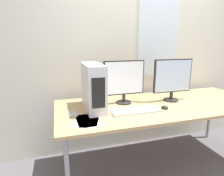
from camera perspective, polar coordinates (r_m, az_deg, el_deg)
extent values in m
cube|color=beige|center=(2.59, 8.89, 11.52)|extent=(8.00, 0.06, 2.70)
cube|color=silver|center=(2.67, 14.07, 16.69)|extent=(0.59, 0.01, 1.20)
cube|color=tan|center=(2.17, 15.04, -4.96)|extent=(2.32, 0.93, 0.03)
cylinder|color=#99999E|center=(2.38, -14.52, -13.36)|extent=(0.04, 0.04, 0.75)
cylinder|color=#99999E|center=(3.23, 27.60, -7.20)|extent=(0.04, 0.04, 0.75)
cube|color=silver|center=(1.88, -5.76, 0.33)|extent=(0.17, 0.49, 0.46)
cube|color=black|center=(1.65, -4.13, -1.58)|extent=(0.12, 0.00, 0.28)
cylinder|color=black|center=(2.12, 3.58, -4.36)|extent=(0.17, 0.17, 0.02)
cylinder|color=black|center=(2.10, 3.60, -2.85)|extent=(0.04, 0.04, 0.10)
cube|color=black|center=(2.05, 3.70, 3.18)|extent=(0.46, 0.03, 0.37)
cube|color=white|center=(2.03, 3.85, 3.10)|extent=(0.43, 0.00, 0.35)
cylinder|color=black|center=(2.31, 17.48, -3.44)|extent=(0.17, 0.17, 0.02)
cylinder|color=black|center=(2.29, 17.59, -2.05)|extent=(0.04, 0.04, 0.10)
cube|color=black|center=(2.25, 18.01, 3.56)|extent=(0.47, 0.03, 0.38)
cube|color=silver|center=(2.23, 18.24, 3.49)|extent=(0.45, 0.00, 0.36)
cube|color=silver|center=(1.87, 7.21, -6.92)|extent=(0.49, 0.16, 0.02)
cube|color=white|center=(1.86, 7.22, -6.59)|extent=(0.45, 0.14, 0.00)
ellipsoid|color=black|center=(2.01, 15.78, -5.70)|extent=(0.07, 0.08, 0.03)
cube|color=#99999E|center=(1.82, -11.91, -7.78)|extent=(0.08, 0.14, 0.01)
cube|color=white|center=(1.68, -7.09, -9.66)|extent=(0.22, 0.30, 0.00)
cube|color=white|center=(1.67, -7.83, -9.79)|extent=(0.29, 0.35, 0.00)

